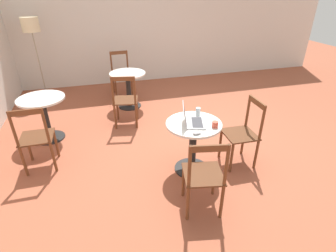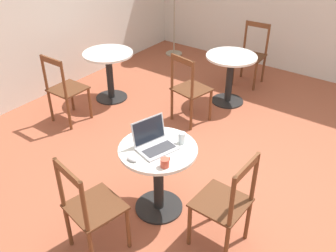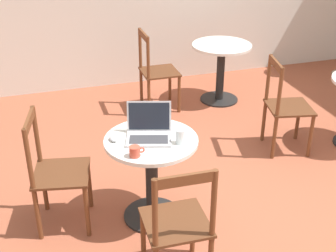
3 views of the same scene
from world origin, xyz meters
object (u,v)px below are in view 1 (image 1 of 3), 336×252
chair_near_left (204,176)px  cafe_table_mid (128,83)px  laptop (192,120)px  mouse (197,133)px  mug (215,124)px  chair_far_left (36,139)px  cafe_table_far (44,111)px  cafe_table_near (193,138)px  chair_mid_left (125,101)px  chair_mid_right (121,74)px  chair_near_front (243,134)px  floor_lamp (31,30)px  drinking_glass (198,112)px

chair_near_left → cafe_table_mid: bearing=7.0°
laptop → mouse: (-0.26, 0.04, -0.03)m
chair_near_left → mug: size_ratio=8.52×
chair_far_left → mug: 2.31m
cafe_table_far → mug: size_ratio=6.48×
cafe_table_far → mug: bearing=-125.9°
chair_near_left → chair_far_left: (1.29, 1.82, 0.00)m
cafe_table_near → chair_mid_left: 1.67m
chair_mid_right → chair_near_front: bearing=-157.9°
floor_lamp → laptop: floor_lamp is taller
chair_near_front → chair_mid_right: (3.11, 1.27, 0.00)m
cafe_table_far → chair_near_front: bearing=-117.9°
chair_near_front → drinking_glass: 0.69m
cafe_table_far → chair_near_front: 3.02m
drinking_glass → mug: bearing=-167.4°
cafe_table_mid → mouse: mouse is taller
drinking_glass → chair_mid_left: bearing=30.8°
chair_near_front → chair_mid_left: size_ratio=1.00×
chair_mid_right → drinking_glass: size_ratio=8.59×
laptop → drinking_glass: laptop is taller
chair_mid_left → floor_lamp: (1.86, 1.57, 0.96)m
chair_mid_right → chair_mid_left: 1.57m
cafe_table_mid → chair_mid_right: chair_mid_right is taller
chair_mid_right → drinking_glass: chair_mid_right is taller
floor_lamp → mug: floor_lamp is taller
chair_near_left → drinking_glass: chair_near_left is taller
cafe_table_near → chair_mid_right: 3.14m
chair_mid_left → chair_far_left: 1.59m
cafe_table_mid → mug: 2.60m
chair_near_front → mouse: bearing=107.8°
cafe_table_far → laptop: (-1.40, -1.93, 0.27)m
chair_mid_right → laptop: (-3.10, -0.53, 0.30)m
chair_near_left → laptop: 0.77m
floor_lamp → laptop: bearing=-146.9°
cafe_table_far → chair_far_left: chair_far_left is taller
cafe_table_far → floor_lamp: 2.22m
chair_mid_right → floor_lamp: size_ratio=0.56×
chair_mid_left → cafe_table_far: bearing=95.9°
mug → chair_far_left: bearing=70.8°
chair_far_left → laptop: laptop is taller
drinking_glass → mouse: bearing=157.5°
cafe_table_mid → chair_near_front: bearing=-152.5°
chair_near_left → chair_near_front: bearing=-51.0°
cafe_table_near → chair_far_left: 2.04m
chair_mid_right → floor_lamp: (0.30, 1.68, 0.96)m
chair_mid_right → chair_mid_left: (-1.57, 0.11, 0.00)m
cafe_table_far → floor_lamp: floor_lamp is taller
cafe_table_far → chair_near_left: bearing=-139.2°
cafe_table_near → mug: 0.37m
laptop → mug: laptop is taller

